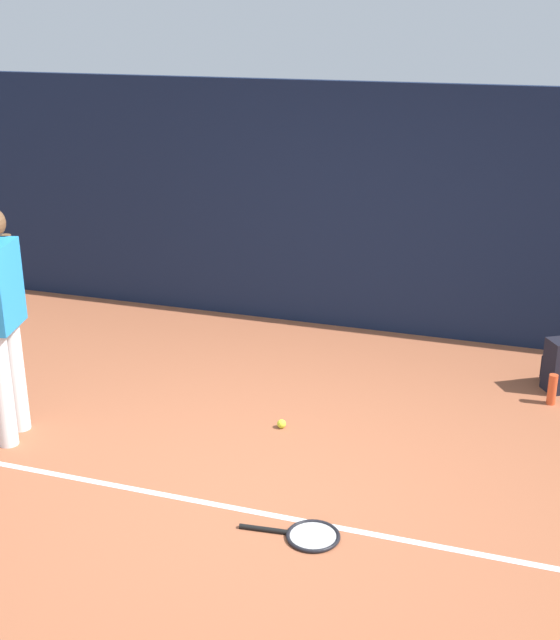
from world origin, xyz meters
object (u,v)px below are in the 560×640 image
(tennis_ball_near_player, at_px, (282,424))
(water_bottle, at_px, (552,389))
(tennis_player, at_px, (0,311))
(tennis_racket, at_px, (308,535))

(tennis_ball_near_player, distance_m, water_bottle, 2.16)
(tennis_ball_near_player, relative_size, water_bottle, 0.27)
(tennis_player, distance_m, tennis_ball_near_player, 2.16)
(tennis_player, relative_size, tennis_racket, 2.71)
(tennis_player, xyz_separation_m, water_bottle, (3.69, 1.78, -0.84))
(tennis_racket, distance_m, water_bottle, 2.65)
(tennis_player, distance_m, tennis_racket, 2.62)
(tennis_racket, xyz_separation_m, water_bottle, (1.31, 2.30, 0.11))
(tennis_player, xyz_separation_m, tennis_racket, (2.38, -0.52, -0.95))
(tennis_ball_near_player, height_order, water_bottle, water_bottle)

